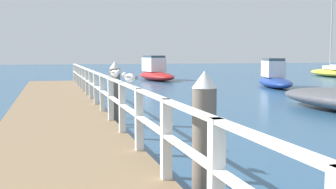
# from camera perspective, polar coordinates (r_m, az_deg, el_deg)

# --- Properties ---
(pier_deck) EXTENTS (2.49, 23.89, 0.41)m
(pier_deck) POSITION_cam_1_polar(r_m,az_deg,el_deg) (12.93, -14.70, -2.33)
(pier_deck) COLOR #846B4C
(pier_deck) RESTS_ON ground_plane
(pier_railing) EXTENTS (0.12, 22.41, 0.97)m
(pier_railing) POSITION_cam_1_polar(r_m,az_deg,el_deg) (12.92, -9.61, 1.37)
(pier_railing) COLOR silver
(pier_railing) RESTS_ON pier_deck
(dock_piling_near) EXTENTS (0.29, 0.29, 1.72)m
(dock_piling_near) POSITION_cam_1_polar(r_m,az_deg,el_deg) (5.00, 4.83, -6.60)
(dock_piling_near) COLOR #6B6056
(dock_piling_near) RESTS_ON ground_plane
(dock_piling_far) EXTENTS (0.29, 0.29, 1.72)m
(dock_piling_far) POSITION_cam_1_polar(r_m,az_deg,el_deg) (11.66, -7.06, 0.27)
(dock_piling_far) COLOR #6B6056
(dock_piling_far) RESTS_ON ground_plane
(seagull_foreground) EXTENTS (0.24, 0.46, 0.21)m
(seagull_foreground) POSITION_cam_1_polar(r_m,az_deg,el_deg) (7.36, -5.14, 2.31)
(seagull_foreground) COLOR white
(seagull_foreground) RESTS_ON pier_railing
(seagull_background) EXTENTS (0.24, 0.47, 0.21)m
(seagull_background) POSITION_cam_1_polar(r_m,az_deg,el_deg) (9.05, -7.07, 2.87)
(seagull_background) COLOR white
(seagull_background) RESTS_ON pier_railing
(boat_1) EXTENTS (3.43, 6.85, 7.57)m
(boat_1) POSITION_cam_1_polar(r_m,az_deg,el_deg) (38.86, 21.05, 2.81)
(boat_1) COLOR gold
(boat_1) RESTS_ON ground_plane
(boat_2) EXTENTS (2.32, 5.75, 1.80)m
(boat_2) POSITION_cam_1_polar(r_m,az_deg,el_deg) (31.19, -1.68, 3.01)
(boat_2) COLOR red
(boat_2) RESTS_ON ground_plane
(boat_3) EXTENTS (2.79, 5.16, 1.67)m
(boat_3) POSITION_cam_1_polar(r_m,az_deg,el_deg) (25.31, 13.99, 2.20)
(boat_3) COLOR navy
(boat_3) RESTS_ON ground_plane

